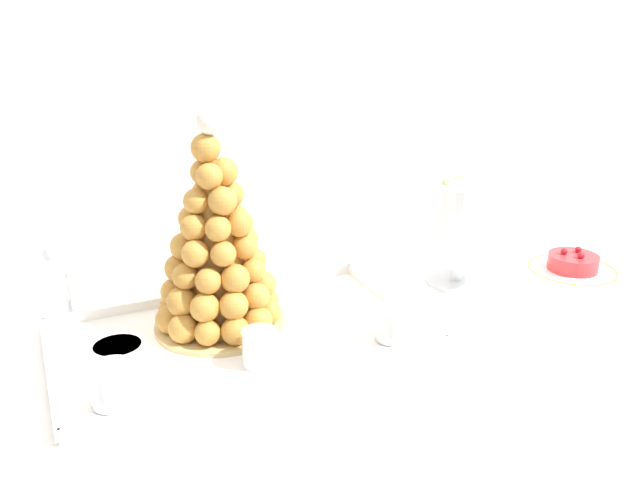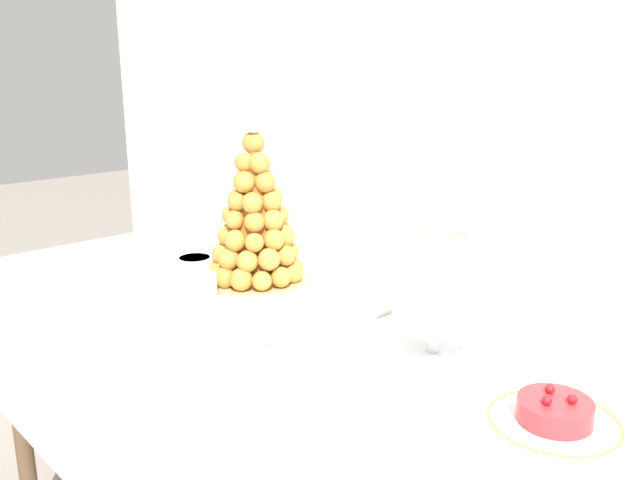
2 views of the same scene
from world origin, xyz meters
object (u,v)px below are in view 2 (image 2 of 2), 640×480
at_px(croquembouche, 255,220).
at_px(dessert_cup_centre, 267,321).
at_px(dessert_cup_mid_left, 204,288).
at_px(creme_brulee_ramekin, 195,262).
at_px(dessert_cup_left, 146,266).
at_px(wine_glass, 250,208).
at_px(serving_tray, 245,290).
at_px(macaron_goblet, 435,283).
at_px(fruit_tart_plate, 554,416).

xyz_separation_m(croquembouche, dessert_cup_centre, (0.24, -0.16, -0.12)).
xyz_separation_m(dessert_cup_mid_left, creme_brulee_ramekin, (-0.19, 0.10, -0.01)).
relative_size(dessert_cup_left, creme_brulee_ramekin, 0.77).
distance_m(dessert_cup_left, wine_glass, 0.33).
height_order(croquembouche, dessert_cup_mid_left, croquembouche).
distance_m(serving_tray, dessert_cup_centre, 0.25).
xyz_separation_m(croquembouche, macaron_goblet, (0.49, 0.00, -0.02)).
bearing_deg(serving_tray, dessert_cup_centre, -27.35).
height_order(dessert_cup_centre, fruit_tart_plate, dessert_cup_centre).
height_order(dessert_cup_mid_left, macaron_goblet, macaron_goblet).
bearing_deg(dessert_cup_left, creme_brulee_ramekin, 79.01).
xyz_separation_m(creme_brulee_ramekin, fruit_tart_plate, (0.92, -0.01, -0.01)).
distance_m(serving_tray, dessert_cup_mid_left, 0.11).
xyz_separation_m(dessert_cup_left, dessert_cup_centre, (0.44, -0.00, -0.00)).
bearing_deg(fruit_tart_plate, dessert_cup_left, -173.69).
relative_size(macaron_goblet, fruit_tart_plate, 1.19).
height_order(croquembouche, macaron_goblet, croquembouche).
xyz_separation_m(dessert_cup_mid_left, macaron_goblet, (0.47, 0.15, 0.09)).
bearing_deg(serving_tray, wine_glass, 140.28).
height_order(serving_tray, dessert_cup_left, dessert_cup_left).
distance_m(serving_tray, croquembouche, 0.15).
xyz_separation_m(dessert_cup_left, fruit_tart_plate, (0.94, 0.10, -0.02)).
xyz_separation_m(dessert_cup_centre, creme_brulee_ramekin, (-0.42, 0.12, -0.01)).
height_order(croquembouche, dessert_cup_centre, croquembouche).
height_order(serving_tray, dessert_cup_centre, dessert_cup_centre).
xyz_separation_m(dessert_cup_left, creme_brulee_ramekin, (0.02, 0.11, -0.01)).
bearing_deg(wine_glass, dessert_cup_left, -84.69).
distance_m(serving_tray, wine_glass, 0.34).
relative_size(dessert_cup_centre, wine_glass, 0.37).
relative_size(serving_tray, dessert_cup_centre, 10.57).
relative_size(croquembouche, macaron_goblet, 1.67).
relative_size(serving_tray, dessert_cup_mid_left, 10.65).
relative_size(serving_tray, wine_glass, 3.90).
distance_m(dessert_cup_centre, creme_brulee_ramekin, 0.44).
height_order(croquembouche, creme_brulee_ramekin, croquembouche).
bearing_deg(fruit_tart_plate, macaron_goblet, 167.23).
height_order(dessert_cup_left, dessert_cup_mid_left, same).
bearing_deg(dessert_cup_mid_left, macaron_goblet, 17.72).
relative_size(dessert_cup_left, macaron_goblet, 0.28).
height_order(fruit_tart_plate, wine_glass, wine_glass).
bearing_deg(dessert_cup_left, serving_tray, 27.76).
height_order(dessert_cup_left, creme_brulee_ramekin, dessert_cup_left).
height_order(dessert_cup_centre, creme_brulee_ramekin, dessert_cup_centre).
xyz_separation_m(serving_tray, macaron_goblet, (0.47, 0.05, 0.12)).
distance_m(creme_brulee_ramekin, macaron_goblet, 0.68).
bearing_deg(croquembouche, dessert_cup_centre, -33.92).
xyz_separation_m(dessert_cup_mid_left, wine_glass, (-0.25, 0.31, 0.08)).
distance_m(dessert_cup_mid_left, dessert_cup_centre, 0.23).
height_order(croquembouche, dessert_cup_left, croquembouche).
bearing_deg(croquembouche, macaron_goblet, 0.12).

